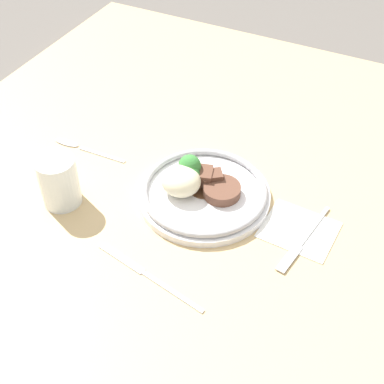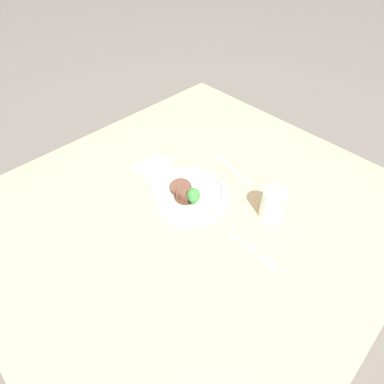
{
  "view_description": "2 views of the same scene",
  "coord_description": "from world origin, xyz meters",
  "views": [
    {
      "loc": [
        -0.33,
        0.66,
        0.73
      ],
      "look_at": [
        -0.03,
        0.05,
        0.08
      ],
      "focal_mm": 50.0,
      "sensor_mm": 36.0,
      "label": 1
    },
    {
      "loc": [
        0.44,
        -0.44,
        0.74
      ],
      "look_at": [
        -0.01,
        0.01,
        0.09
      ],
      "focal_mm": 28.0,
      "sensor_mm": 36.0,
      "label": 2
    }
  ],
  "objects": [
    {
      "name": "dining_table",
      "position": [
        0.0,
        0.0,
        0.02
      ],
      "size": [
        1.13,
        1.21,
        0.04
      ],
      "color": "tan",
      "rests_on": "ground"
    },
    {
      "name": "fork",
      "position": [
        -0.23,
        0.05,
        0.04
      ],
      "size": [
        0.04,
        0.18,
        0.0
      ],
      "rotation": [
        0.0,
        0.0,
        1.41
      ],
      "color": "silver",
      "rests_on": "napkin"
    },
    {
      "name": "plate",
      "position": [
        -0.03,
        0.02,
        0.06
      ],
      "size": [
        0.24,
        0.24,
        0.07
      ],
      "color": "white",
      "rests_on": "dining_table"
    },
    {
      "name": "spoon",
      "position": [
        0.26,
        -0.0,
        0.04
      ],
      "size": [
        0.17,
        0.02,
        0.01
      ],
      "rotation": [
        0.0,
        0.0,
        0.03
      ],
      "color": "silver",
      "rests_on": "dining_table"
    },
    {
      "name": "knife",
      "position": [
        -0.03,
        0.22,
        0.04
      ],
      "size": [
        0.21,
        0.05,
        0.0
      ],
      "rotation": [
        0.0,
        0.0,
        -0.2
      ],
      "color": "silver",
      "rests_on": "dining_table"
    },
    {
      "name": "ground_plane",
      "position": [
        0.0,
        0.0,
        0.0
      ],
      "size": [
        8.0,
        8.0,
        0.0
      ],
      "primitive_type": "plane",
      "color": "#5B5651"
    },
    {
      "name": "napkin",
      "position": [
        -0.22,
        0.02,
        0.04
      ],
      "size": [
        0.13,
        0.11,
        0.0
      ],
      "color": "white",
      "rests_on": "dining_table"
    },
    {
      "name": "juice_glass",
      "position": [
        0.19,
        0.14,
        0.08
      ],
      "size": [
        0.07,
        0.07,
        0.1
      ],
      "color": "yellow",
      "rests_on": "dining_table"
    }
  ]
}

